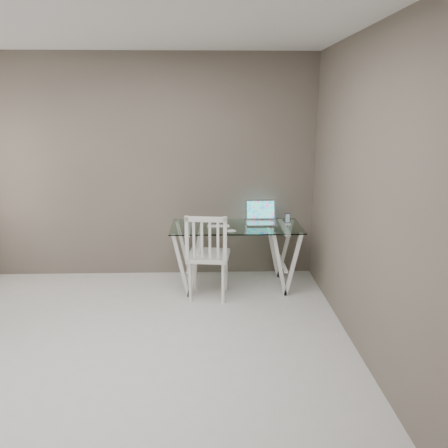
# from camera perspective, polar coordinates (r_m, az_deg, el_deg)

# --- Properties ---
(room) EXTENTS (4.50, 4.52, 2.71)m
(room) POSITION_cam_1_polar(r_m,az_deg,el_deg) (3.21, -16.06, 8.09)
(room) COLOR beige
(room) RESTS_ON ground
(desk) EXTENTS (1.50, 0.70, 0.75)m
(desk) POSITION_cam_1_polar(r_m,az_deg,el_deg) (5.15, 1.57, -4.15)
(desk) COLOR silver
(desk) RESTS_ON ground
(chair) EXTENTS (0.50, 0.50, 0.98)m
(chair) POSITION_cam_1_polar(r_m,az_deg,el_deg) (4.77, -2.16, -3.77)
(chair) COLOR white
(chair) RESTS_ON ground
(laptop) EXTENTS (0.36, 0.32, 0.25)m
(laptop) POSITION_cam_1_polar(r_m,az_deg,el_deg) (5.20, 4.89, 0.87)
(laptop) COLOR #B6B6BB
(laptop) RESTS_ON desk
(keyboard) EXTENTS (0.27, 0.11, 0.01)m
(keyboard) POSITION_cam_1_polar(r_m,az_deg,el_deg) (5.01, -0.73, -0.30)
(keyboard) COLOR silver
(keyboard) RESTS_ON desk
(mouse) EXTENTS (0.11, 0.06, 0.03)m
(mouse) POSITION_cam_1_polar(r_m,az_deg,el_deg) (4.77, 0.98, -0.93)
(mouse) COLOR silver
(mouse) RESTS_ON desk
(phone_dock) EXTENTS (0.07, 0.07, 0.13)m
(phone_dock) POSITION_cam_1_polar(r_m,az_deg,el_deg) (5.15, 8.30, 0.34)
(phone_dock) COLOR white
(phone_dock) RESTS_ON desk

